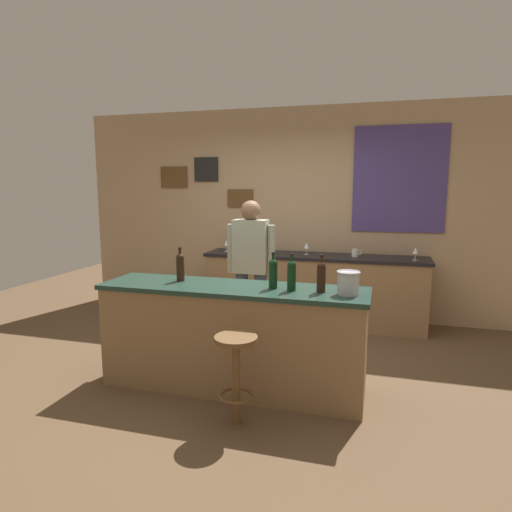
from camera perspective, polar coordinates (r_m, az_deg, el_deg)
The scene contains 15 objects.
ground_plane at distance 4.44m, azimuth -1.25°, elevation -14.43°, with size 10.00×10.00×0.00m, color brown.
back_wall at distance 6.04m, azimuth 4.71°, elevation 5.66°, with size 6.00×0.09×2.80m.
bar_counter at distance 3.92m, azimuth -3.03°, elevation -10.45°, with size 2.31×0.60×0.92m.
side_counter at distance 5.75m, azimuth 7.46°, elevation -4.28°, with size 2.82×0.56×0.90m.
bartender at distance 4.67m, azimuth -0.66°, elevation -1.23°, with size 0.52×0.21×1.62m.
bar_stool at distance 3.35m, azimuth -2.59°, elevation -13.89°, with size 0.32×0.32×0.68m.
wine_bottle_a at distance 4.02m, azimuth -9.76°, elevation -1.28°, with size 0.07×0.07×0.31m.
wine_bottle_b at distance 3.67m, azimuth 2.23°, elevation -2.13°, with size 0.07×0.07×0.31m.
wine_bottle_c at distance 3.61m, azimuth 4.62°, elevation -2.36°, with size 0.07×0.07×0.31m.
wine_bottle_d at distance 3.58m, azimuth 8.43°, elevation -2.52°, with size 0.07×0.07×0.31m.
ice_bucket at distance 3.55m, azimuth 11.83°, elevation -3.34°, with size 0.19×0.19×0.19m.
wine_glass_a at distance 5.91m, azimuth -3.83°, elevation 1.64°, with size 0.07×0.07×0.16m.
wine_glass_b at distance 5.68m, azimuth 6.54°, elevation 1.30°, with size 0.07×0.07×0.16m.
wine_glass_c at distance 5.52m, azimuth 19.91°, elevation 0.61°, with size 0.07×0.07×0.16m.
coffee_mug at distance 5.62m, azimuth 12.71°, elevation 0.42°, with size 0.13×0.08×0.09m.
Camera 1 is at (1.21, -3.89, 1.76)m, focal length 30.96 mm.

